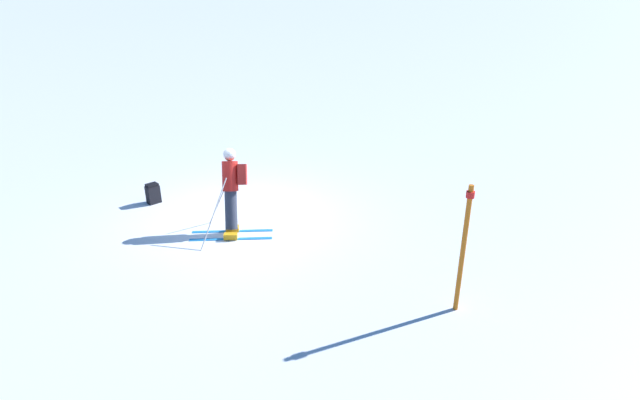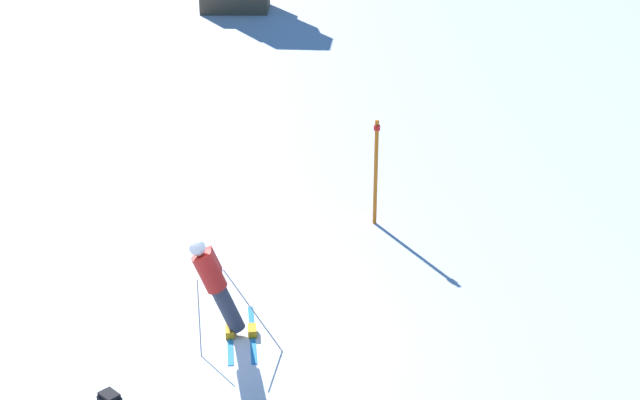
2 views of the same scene
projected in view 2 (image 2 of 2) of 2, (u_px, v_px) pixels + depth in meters
The scene contains 3 objects.
ground_plane at pixel (183, 335), 14.38m from camera, with size 300.00×300.00×0.00m, color white.
skier at pixel (215, 282), 13.97m from camera, with size 1.50×1.77×1.79m.
trail_marker at pixel (376, 168), 17.81m from camera, with size 0.13×0.13×2.22m.
Camera 2 is at (2.23, -12.31, 7.74)m, focal length 50.00 mm.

